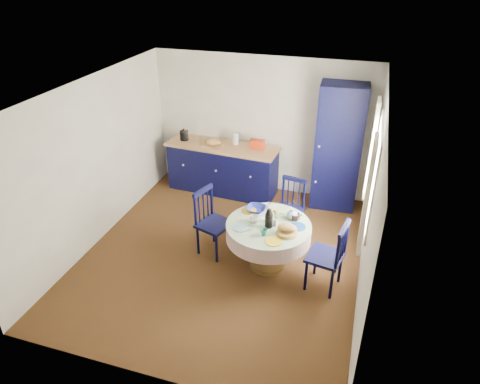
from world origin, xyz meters
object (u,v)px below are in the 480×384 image
object	(u,v)px
pantry_cabinet	(338,148)
cobalt_bowl	(256,209)
mug_a	(254,219)
mug_d	(268,206)
chair_far	(289,208)
chair_right	(329,256)
chair_left	(212,222)
mug_b	(264,232)
mug_c	(295,217)
kitchen_counter	(223,168)
dining_table	(269,232)

from	to	relation	value
pantry_cabinet	cobalt_bowl	distance (m)	2.04
mug_a	mug_d	xyz separation A→B (m)	(0.09, 0.41, -0.01)
chair_far	chair_right	distance (m)	1.31
chair_left	chair_right	world-z (taller)	chair_right
mug_b	cobalt_bowl	bearing A→B (deg)	114.77
chair_far	mug_c	bearing A→B (deg)	-63.26
pantry_cabinet	chair_left	distance (m)	2.57
kitchen_counter	dining_table	distance (m)	2.40
chair_left	mug_c	bearing A→B (deg)	-66.50
mug_a	mug_c	distance (m)	0.58
kitchen_counter	pantry_cabinet	distance (m)	2.15
dining_table	mug_a	xyz separation A→B (m)	(-0.21, -0.00, 0.17)
mug_c	kitchen_counter	bearing A→B (deg)	134.04
kitchen_counter	chair_right	xyz separation A→B (m)	(2.22, -2.17, 0.05)
mug_b	mug_c	distance (m)	0.58
mug_a	mug_c	xyz separation A→B (m)	(0.53, 0.22, 0.00)
kitchen_counter	dining_table	world-z (taller)	kitchen_counter
dining_table	chair_left	world-z (taller)	chair_left
kitchen_counter	pantry_cabinet	bearing A→B (deg)	6.78
chair_right	mug_d	xyz separation A→B (m)	(-0.97, 0.62, 0.23)
chair_right	mug_c	xyz separation A→B (m)	(-0.53, 0.42, 0.24)
chair_far	cobalt_bowl	xyz separation A→B (m)	(-0.39, -0.59, 0.26)
mug_a	dining_table	bearing A→B (deg)	0.10
mug_b	mug_a	bearing A→B (deg)	127.52
chair_far	mug_c	distance (m)	0.74
chair_left	mug_d	bearing A→B (deg)	-50.31
chair_left	cobalt_bowl	size ratio (longest dim) A/B	3.74
chair_right	mug_c	size ratio (longest dim) A/B	7.89
chair_left	mug_d	size ratio (longest dim) A/B	11.65
cobalt_bowl	mug_d	bearing A→B (deg)	39.09
chair_far	mug_c	xyz separation A→B (m)	(0.20, -0.66, 0.28)
dining_table	chair_left	xyz separation A→B (m)	(-0.89, 0.11, -0.08)
mug_b	mug_c	size ratio (longest dim) A/B	0.78
mug_a	mug_d	bearing A→B (deg)	76.99
chair_right	mug_b	size ratio (longest dim) A/B	10.12
mug_d	chair_right	bearing A→B (deg)	-32.32
pantry_cabinet	dining_table	world-z (taller)	pantry_cabinet
chair_left	cobalt_bowl	distance (m)	0.69
dining_table	mug_d	distance (m)	0.46
mug_a	cobalt_bowl	size ratio (longest dim) A/B	0.46
pantry_cabinet	mug_c	xyz separation A→B (m)	(-0.36, -1.85, -0.33)
mug_b	kitchen_counter	bearing A→B (deg)	121.39
chair_left	chair_right	bearing A→B (deg)	-81.80
chair_right	mug_d	bearing A→B (deg)	-110.83
dining_table	mug_c	size ratio (longest dim) A/B	9.04
chair_left	pantry_cabinet	bearing A→B (deg)	-20.38
chair_left	chair_far	bearing A→B (deg)	-34.38
kitchen_counter	mug_d	world-z (taller)	kitchen_counter
chair_far	cobalt_bowl	distance (m)	0.75
mug_b	mug_d	size ratio (longest dim) A/B	1.16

